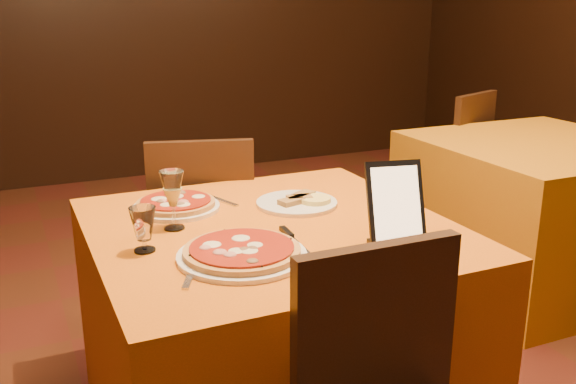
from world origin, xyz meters
name	(u,v)px	position (x,y,z in m)	size (l,w,h in m)	color
wall_back	(116,4)	(0.00, 3.50, 1.40)	(6.00, 0.01, 2.80)	black
main_table	(272,332)	(-0.18, -0.04, 0.38)	(1.10, 1.10, 0.75)	#D0630D
side_table	(536,212)	(1.56, 0.55, 0.38)	(1.10, 1.10, 0.75)	#BA6E0B
chair_main_far	(202,234)	(-0.18, 0.74, 0.46)	(0.36, 0.36, 0.91)	black
chair_side_far	(443,164)	(1.56, 1.33, 0.46)	(0.37, 0.37, 0.91)	black
pizza_near	(242,253)	(-0.35, -0.26, 0.77)	(0.36, 0.36, 0.03)	white
pizza_far	(176,205)	(-0.41, 0.24, 0.77)	(0.30, 0.30, 0.03)	white
cutlet_dish	(297,201)	(-0.01, 0.11, 0.76)	(0.28, 0.28, 0.03)	white
wine_glass	(173,200)	(-0.46, 0.05, 0.84)	(0.08, 0.08, 0.19)	#F6F98D
water_glass	(143,230)	(-0.59, -0.10, 0.81)	(0.08, 0.08, 0.13)	silver
tablet	(396,203)	(0.10, -0.32, 0.87)	(0.17, 0.01, 0.24)	black
knife	(297,243)	(-0.17, -0.22, 0.75)	(0.20, 0.02, 0.01)	#B6B5BC
fork_near	(190,276)	(-0.52, -0.32, 0.75)	(0.16, 0.02, 0.01)	#B6B6BD
fork_far	(222,201)	(-0.24, 0.26, 0.75)	(0.16, 0.02, 0.01)	#A7A8AE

